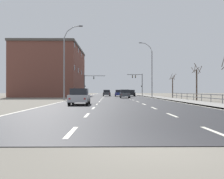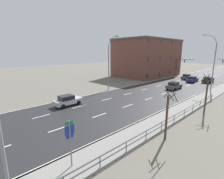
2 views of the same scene
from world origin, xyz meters
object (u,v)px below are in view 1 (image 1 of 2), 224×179
Objects in this scene: traffic_signal_right at (139,81)px; car_near_right at (125,94)px; car_far_left at (80,97)px; car_far_right at (131,93)px; brick_building at (52,72)px; street_lamp_midground at (151,71)px; car_distant at (107,93)px; street_lamp_left_bank at (65,64)px; car_near_left at (119,93)px; traffic_signal_left at (89,82)px.

traffic_signal_right is 1.46× the size of car_near_right.
traffic_signal_right is at bearing 74.82° from car_far_left.
car_far_right is 19.87m from brick_building.
street_lamp_midground is 16.96m from traffic_signal_right.
brick_building reaches higher than car_distant.
street_lamp_midground is 20.71m from street_lamp_left_bank.
street_lamp_left_bank is 34.49m from traffic_signal_right.
brick_building is at bearing 140.53° from car_near_right.
brick_building reaches higher than car_far_right.
street_lamp_midground is 24.59m from brick_building.
car_near_left is 0.19× the size of brick_building.
street_lamp_midground is 0.51× the size of brick_building.
car_near_right is at bearing -40.41° from brick_building.
car_far_left and car_near_right have the same top height.
car_far_left is (-5.07, -33.31, 0.00)m from car_near_left.
traffic_signal_right is at bearing 0.83° from traffic_signal_left.
brick_building is (-16.13, 2.76, 5.14)m from car_near_left.
traffic_signal_right is at bearing 91.74° from street_lamp_midground.
street_lamp_left_bank reaches higher than traffic_signal_right.
street_lamp_left_bank is 26.25m from car_distant.
traffic_signal_right is at bearing 32.36° from car_distant.
street_lamp_left_bank is at bearing -115.45° from car_far_right.
car_near_right is (9.19, 10.20, -4.43)m from street_lamp_left_bank.
car_distant is at bearing 168.44° from car_far_right.
street_lamp_midground reaches higher than traffic_signal_right.
car_near_left is 33.69m from car_far_left.
street_lamp_midground reaches higher than car_near_right.
traffic_signal_right reaches higher than car_near_right.
car_near_left is at bearing -143.14° from car_far_right.
car_near_left is at bearing -53.15° from car_distant.
brick_building is (-7.61, 24.50, 0.70)m from street_lamp_left_bank.
brick_building is at bearing -162.63° from traffic_signal_right.
car_far_left is (3.46, -11.57, -4.43)m from street_lamp_left_bank.
car_near_left is 1.00× the size of car_far_right.
car_distant is (-8.70, -6.10, -3.29)m from traffic_signal_right.
street_lamp_left_bank is 2.60× the size of car_far_left.
car_far_right is (3.05, 2.26, 0.00)m from car_near_left.
car_near_right is (-5.65, -4.25, -4.66)m from street_lamp_midground.
car_near_right is (0.66, -11.54, 0.00)m from car_near_left.
car_far_right and car_near_right have the same top height.
brick_building is at bearing 155.89° from street_lamp_midground.
traffic_signal_left reaches higher than car_distant.
car_distant is (-9.21, 10.80, -4.66)m from street_lamp_midground.
car_near_left is 0.99× the size of car_far_left.
street_lamp_left_bank is at bearing -72.75° from brick_building.
street_lamp_left_bank reaches higher than traffic_signal_left.
car_far_left is 1.00× the size of car_near_right.
car_distant is 36.88m from car_far_left.
car_near_right is 0.19× the size of brick_building.
traffic_signal_left is 1.40× the size of car_near_right.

